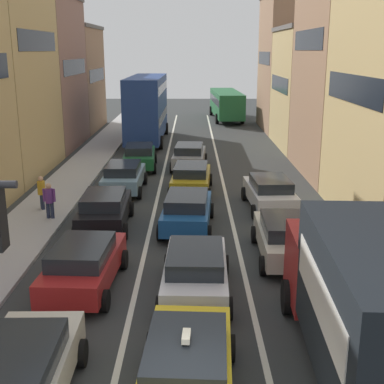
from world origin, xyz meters
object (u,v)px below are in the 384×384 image
at_px(sedan_centre_lane_second, 196,270).
at_px(bus_mid_queue_primary, 147,106).
at_px(pedestrian_near_kerb, 42,192).
at_px(sedan_right_lane_behind_truck, 286,237).
at_px(sedan_left_lane_third, 105,209).
at_px(pedestrian_mid_sidewalk, 49,200).
at_px(bus_far_queue_secondary, 226,103).
at_px(removalist_box_truck, 367,299).
at_px(hatchback_centre_lane_third, 187,210).
at_px(sedan_left_lane_fourth, 124,176).
at_px(sedan_centre_lane_fifth, 189,155).
at_px(taxi_centre_lane_front, 187,367).
at_px(wagon_right_lane_far, 270,192).
at_px(coupe_centre_lane_fourth, 191,178).
at_px(wagon_left_lane_second, 84,264).
at_px(sedan_left_lane_fifth, 140,156).
at_px(sedan_left_lane_front, 19,376).

distance_m(sedan_centre_lane_second, bus_mid_queue_primary, 26.77).
bearing_deg(sedan_centre_lane_second, pedestrian_near_kerb, 41.51).
relative_size(sedan_centre_lane_second, sedan_right_lane_behind_truck, 1.00).
height_order(sedan_left_lane_third, pedestrian_mid_sidewalk, pedestrian_mid_sidewalk).
bearing_deg(bus_far_queue_secondary, sedan_centre_lane_second, 172.27).
xyz_separation_m(removalist_box_truck, hatchback_centre_lane_third, (-3.89, 9.99, -1.18)).
distance_m(sedan_left_lane_third, sedan_right_lane_behind_truck, 7.52).
xyz_separation_m(sedan_centre_lane_second, sedan_left_lane_fourth, (-3.58, 11.63, 0.00)).
bearing_deg(pedestrian_mid_sidewalk, bus_far_queue_secondary, -11.79).
bearing_deg(sedan_right_lane_behind_truck, sedan_centre_lane_fifth, 14.62).
relative_size(sedan_right_lane_behind_truck, bus_mid_queue_primary, 0.41).
bearing_deg(taxi_centre_lane_front, sedan_right_lane_behind_truck, -20.61).
bearing_deg(pedestrian_mid_sidewalk, sedan_centre_lane_second, -134.02).
bearing_deg(bus_far_queue_secondary, wagon_right_lane_far, 177.16).
bearing_deg(bus_far_queue_secondary, pedestrian_near_kerb, 159.36).
xyz_separation_m(coupe_centre_lane_fourth, pedestrian_mid_sidewalk, (-5.96, -4.52, 0.15)).
bearing_deg(hatchback_centre_lane_third, wagon_left_lane_second, 154.46).
distance_m(coupe_centre_lane_fourth, sedan_left_lane_fifth, 6.39).
bearing_deg(sedan_left_lane_fourth, wagon_right_lane_far, -112.96).
bearing_deg(taxi_centre_lane_front, sedan_left_lane_front, 97.75).
bearing_deg(wagon_right_lane_far, bus_mid_queue_primary, 18.46).
bearing_deg(sedan_left_lane_front, sedan_left_lane_fourth, -0.65).
distance_m(sedan_left_lane_front, sedan_centre_lane_fifth, 22.36).
distance_m(removalist_box_truck, wagon_left_lane_second, 8.41).
distance_m(sedan_right_lane_behind_truck, wagon_right_lane_far, 5.81).
xyz_separation_m(sedan_centre_lane_second, hatchback_centre_lane_third, (-0.30, 5.89, 0.00)).
distance_m(coupe_centre_lane_fourth, sedan_left_lane_fourth, 3.45).
bearing_deg(sedan_right_lane_behind_truck, sedan_left_lane_fourth, 38.45).
bearing_deg(sedan_left_lane_front, bus_far_queue_secondary, -9.61).
height_order(sedan_left_lane_front, sedan_left_lane_third, same).
bearing_deg(hatchback_centre_lane_third, taxi_centre_lane_front, -175.57).
bearing_deg(sedan_right_lane_behind_truck, sedan_left_lane_fifth, 25.67).
bearing_deg(sedan_left_lane_fifth, coupe_centre_lane_fourth, -153.52).
xyz_separation_m(removalist_box_truck, sedan_left_lane_fifth, (-6.89, 21.03, -1.18)).
bearing_deg(pedestrian_near_kerb, wagon_right_lane_far, -23.60).
relative_size(sedan_centre_lane_second, pedestrian_mid_sidewalk, 2.62).
bearing_deg(bus_mid_queue_primary, taxi_centre_lane_front, -173.25).
bearing_deg(wagon_left_lane_second, sedan_left_lane_fifth, 2.80).
xyz_separation_m(sedan_centre_lane_second, coupe_centre_lane_fourth, (-0.14, 11.37, 0.00)).
height_order(sedan_centre_lane_second, pedestrian_near_kerb, pedestrian_near_kerb).
bearing_deg(wagon_left_lane_second, bus_far_queue_secondary, -6.76).
bearing_deg(sedan_left_lane_fifth, bus_mid_queue_primary, -1.33).
xyz_separation_m(pedestrian_near_kerb, pedestrian_mid_sidewalk, (0.70, -1.31, 0.00)).
bearing_deg(sedan_centre_lane_fifth, bus_mid_queue_primary, 23.22).
bearing_deg(pedestrian_near_kerb, bus_far_queue_secondary, 46.03).
bearing_deg(sedan_left_lane_front, taxi_centre_lane_front, -86.16).
bearing_deg(sedan_left_lane_third, bus_mid_queue_primary, -1.87).
xyz_separation_m(taxi_centre_lane_front, bus_far_queue_secondary, (3.66, 44.80, 0.96)).
bearing_deg(pedestrian_near_kerb, sedan_right_lane_behind_truck, -54.42).
relative_size(wagon_left_lane_second, sedan_left_lane_third, 1.01).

